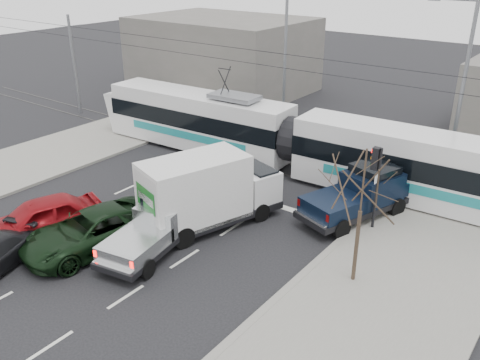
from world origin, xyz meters
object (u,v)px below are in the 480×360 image
Objects in this scene: traffic_signal at (376,171)px; street_lamp_far at (283,51)px; box_truck at (207,193)px; navy_pickup at (361,193)px; street_lamp_near at (460,82)px; red_car at (40,219)px; green_car at (93,230)px; silver_pickup at (160,224)px; bare_tree at (363,187)px; tram at (294,140)px.

traffic_signal is 14.47m from street_lamp_far.
navy_pickup is at bearing 62.33° from box_truck.
red_car is at bearing -125.14° from street_lamp_near.
green_car is (-2.46, -4.10, -0.81)m from box_truck.
silver_pickup is at bearing -74.39° from street_lamp_far.
street_lamp_far is 1.59× the size of green_car.
traffic_signal is 0.71× the size of red_car.
box_truck is (-6.61, -11.46, -3.51)m from street_lamp_near.
bare_tree is at bearing 34.58° from green_car.
tram reaches higher than box_truck.
traffic_signal is 11.68m from green_car.
silver_pickup is 2.65m from green_car.
street_lamp_far reaches higher than navy_pickup.
bare_tree is at bearing 17.66° from box_truck.
red_car is at bearing -160.76° from silver_pickup.
green_car is at bearing -102.97° from box_truck.
tram is 13.14m from red_car.
silver_pickup is (4.42, -15.83, -4.13)m from street_lamp_far.
bare_tree is 0.73× the size of box_truck.
traffic_signal is at bearing -32.82° from tram.
street_lamp_far is at bearing 124.63° from tram.
box_truck is at bearing 64.55° from red_car.
street_lamp_far reaches higher than traffic_signal.
green_car is at bearing -120.23° from street_lamp_near.
green_car is 1.13× the size of red_car.
bare_tree is 13.07m from red_car.
box_truck is (-5.76, -3.96, -1.14)m from traffic_signal.
street_lamp_far is at bearing 131.12° from bare_tree.
street_lamp_far is at bearing 157.14° from navy_pickup.
street_lamp_far reaches higher than green_car.
silver_pickup is at bearing -83.18° from box_truck.
navy_pickup is at bearing -104.32° from street_lamp_near.
tram is at bearing 77.95° from silver_pickup.
red_car is at bearing -151.20° from green_car.
tram is 4.94× the size of red_car.
traffic_signal is 9.05m from silver_pickup.
red_car is at bearing -114.20° from tram.
traffic_signal is at bearing 55.53° from green_car.
navy_pickup is (-0.86, 0.84, -1.60)m from traffic_signal.
street_lamp_near is at bearing 83.59° from traffic_signal.
box_truck is at bearing -91.77° from tram.
tram reaches higher than silver_pickup.
traffic_signal is 0.53× the size of box_truck.
box_truck is 6.88m from navy_pickup.
box_truck reaches higher than green_car.
street_lamp_near reaches higher than green_car.
silver_pickup is at bearing 49.16° from red_car.
red_car reaches higher than green_car.
tram is at bearing 109.30° from box_truck.
navy_pickup is (5.37, 7.17, 0.15)m from silver_pickup.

